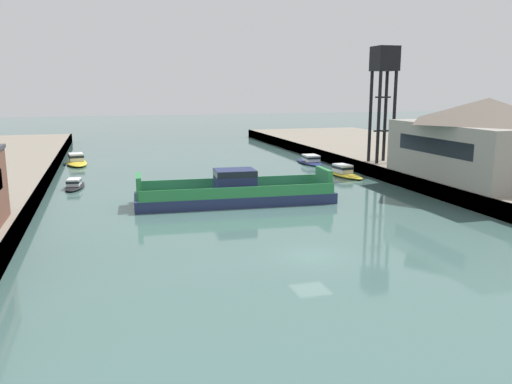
{
  "coord_description": "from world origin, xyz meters",
  "views": [
    {
      "loc": [
        -13.76,
        -32.87,
        11.81
      ],
      "look_at": [
        0.0,
        13.97,
        2.0
      ],
      "focal_mm": 36.52,
      "sensor_mm": 36.0,
      "label": 1
    }
  ],
  "objects_px": {
    "chain_ferry": "(235,193)",
    "crane_tower": "(384,74)",
    "moored_boat_mid_left": "(75,184)",
    "moored_boat_near_left": "(76,160)",
    "warehouse_shed": "(486,138)",
    "moored_boat_near_right": "(344,172)",
    "moored_boat_mid_right": "(310,160)"
  },
  "relations": [
    {
      "from": "warehouse_shed",
      "to": "crane_tower",
      "type": "height_order",
      "value": "crane_tower"
    },
    {
      "from": "crane_tower",
      "to": "moored_boat_near_left",
      "type": "bearing_deg",
      "value": 151.78
    },
    {
      "from": "chain_ferry",
      "to": "moored_boat_mid_left",
      "type": "height_order",
      "value": "chain_ferry"
    },
    {
      "from": "moored_boat_near_left",
      "to": "chain_ferry",
      "type": "bearing_deg",
      "value": -63.2
    },
    {
      "from": "moored_boat_near_left",
      "to": "moored_boat_mid_left",
      "type": "distance_m",
      "value": 20.57
    },
    {
      "from": "chain_ferry",
      "to": "crane_tower",
      "type": "height_order",
      "value": "crane_tower"
    },
    {
      "from": "crane_tower",
      "to": "warehouse_shed",
      "type": "bearing_deg",
      "value": -72.66
    },
    {
      "from": "chain_ferry",
      "to": "moored_boat_near_left",
      "type": "height_order",
      "value": "chain_ferry"
    },
    {
      "from": "moored_boat_mid_left",
      "to": "crane_tower",
      "type": "distance_m",
      "value": 42.23
    },
    {
      "from": "moored_boat_near_right",
      "to": "moored_boat_mid_left",
      "type": "bearing_deg",
      "value": 177.99
    },
    {
      "from": "chain_ferry",
      "to": "warehouse_shed",
      "type": "height_order",
      "value": "warehouse_shed"
    },
    {
      "from": "moored_boat_near_right",
      "to": "moored_boat_mid_left",
      "type": "relative_size",
      "value": 1.19
    },
    {
      "from": "moored_boat_mid_right",
      "to": "warehouse_shed",
      "type": "relative_size",
      "value": 0.45
    },
    {
      "from": "moored_boat_mid_left",
      "to": "warehouse_shed",
      "type": "bearing_deg",
      "value": -19.81
    },
    {
      "from": "moored_boat_mid_left",
      "to": "warehouse_shed",
      "type": "height_order",
      "value": "warehouse_shed"
    },
    {
      "from": "moored_boat_mid_right",
      "to": "crane_tower",
      "type": "xyz_separation_m",
      "value": [
        5.19,
        -12.61,
        13.09
      ]
    },
    {
      "from": "moored_boat_mid_left",
      "to": "moored_boat_mid_right",
      "type": "bearing_deg",
      "value": 17.96
    },
    {
      "from": "chain_ferry",
      "to": "warehouse_shed",
      "type": "bearing_deg",
      "value": -5.77
    },
    {
      "from": "chain_ferry",
      "to": "moored_boat_near_right",
      "type": "bearing_deg",
      "value": 33.41
    },
    {
      "from": "moored_boat_near_right",
      "to": "moored_boat_mid_right",
      "type": "bearing_deg",
      "value": 89.06
    },
    {
      "from": "chain_ferry",
      "to": "crane_tower",
      "type": "xyz_separation_m",
      "value": [
        23.64,
        11.96,
        12.55
      ]
    },
    {
      "from": "moored_boat_near_left",
      "to": "moored_boat_near_right",
      "type": "xyz_separation_m",
      "value": [
        35.32,
        -21.78,
        -0.05
      ]
    },
    {
      "from": "moored_boat_near_left",
      "to": "moored_boat_mid_left",
      "type": "xyz_separation_m",
      "value": [
        0.61,
        -20.56,
        -0.19
      ]
    },
    {
      "from": "moored_boat_mid_right",
      "to": "moored_boat_mid_left",
      "type": "bearing_deg",
      "value": -162.04
    },
    {
      "from": "moored_boat_near_left",
      "to": "moored_boat_near_right",
      "type": "bearing_deg",
      "value": -31.66
    },
    {
      "from": "moored_boat_near_right",
      "to": "moored_boat_near_left",
      "type": "bearing_deg",
      "value": 148.34
    },
    {
      "from": "moored_boat_near_right",
      "to": "warehouse_shed",
      "type": "xyz_separation_m",
      "value": [
        10.02,
        -14.89,
        5.64
      ]
    },
    {
      "from": "warehouse_shed",
      "to": "crane_tower",
      "type": "xyz_separation_m",
      "value": [
        -4.63,
        14.82,
        7.4
      ]
    },
    {
      "from": "moored_boat_near_left",
      "to": "moored_boat_mid_right",
      "type": "distance_m",
      "value": 36.71
    },
    {
      "from": "moored_boat_near_right",
      "to": "moored_boat_mid_right",
      "type": "distance_m",
      "value": 12.54
    },
    {
      "from": "moored_boat_near_right",
      "to": "moored_boat_mid_left",
      "type": "distance_m",
      "value": 34.72
    },
    {
      "from": "moored_boat_near_right",
      "to": "crane_tower",
      "type": "xyz_separation_m",
      "value": [
        5.4,
        -0.07,
        13.04
      ]
    }
  ]
}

